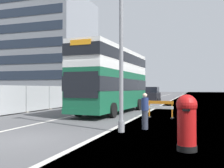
{
  "coord_description": "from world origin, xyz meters",
  "views": [
    {
      "loc": [
        6.29,
        -8.01,
        1.92
      ],
      "look_at": [
        1.31,
        7.31,
        2.2
      ],
      "focal_mm": 41.34,
      "sensor_mm": 36.0,
      "label": 1
    }
  ],
  "objects_px": {
    "roadworks_barrier": "(160,107)",
    "pedestrian_at_kerb": "(145,111)",
    "car_oncoming_near": "(152,95)",
    "double_decker_bus": "(113,79)",
    "lamppost_foreground": "(121,32)",
    "car_receding_mid": "(127,94)",
    "car_receding_far": "(143,93)",
    "red_pillar_postbox": "(187,120)"
  },
  "relations": [
    {
      "from": "roadworks_barrier",
      "to": "pedestrian_at_kerb",
      "type": "height_order",
      "value": "pedestrian_at_kerb"
    },
    {
      "from": "car_oncoming_near",
      "to": "double_decker_bus",
      "type": "bearing_deg",
      "value": -91.62
    },
    {
      "from": "lamppost_foreground",
      "to": "car_receding_mid",
      "type": "bearing_deg",
      "value": 104.13
    },
    {
      "from": "car_receding_far",
      "to": "pedestrian_at_kerb",
      "type": "distance_m",
      "value": 40.06
    },
    {
      "from": "double_decker_bus",
      "to": "lamppost_foreground",
      "type": "bearing_deg",
      "value": -70.06
    },
    {
      "from": "car_receding_mid",
      "to": "car_receding_far",
      "type": "distance_m",
      "value": 9.33
    },
    {
      "from": "car_receding_mid",
      "to": "car_oncoming_near",
      "type": "bearing_deg",
      "value": -50.97
    },
    {
      "from": "double_decker_bus",
      "to": "car_receding_mid",
      "type": "xyz_separation_m",
      "value": [
        -4.72,
        22.54,
        -1.6
      ]
    },
    {
      "from": "roadworks_barrier",
      "to": "pedestrian_at_kerb",
      "type": "bearing_deg",
      "value": -91.05
    },
    {
      "from": "roadworks_barrier",
      "to": "car_receding_mid",
      "type": "xyz_separation_m",
      "value": [
        -8.76,
        25.08,
        0.36
      ]
    },
    {
      "from": "double_decker_bus",
      "to": "car_oncoming_near",
      "type": "xyz_separation_m",
      "value": [
        0.46,
        16.15,
        -1.66
      ]
    },
    {
      "from": "double_decker_bus",
      "to": "car_oncoming_near",
      "type": "distance_m",
      "value": 16.24
    },
    {
      "from": "double_decker_bus",
      "to": "car_oncoming_near",
      "type": "bearing_deg",
      "value": 88.38
    },
    {
      "from": "car_oncoming_near",
      "to": "car_receding_far",
      "type": "xyz_separation_m",
      "value": [
        -4.3,
        15.68,
        -0.01
      ]
    },
    {
      "from": "car_receding_far",
      "to": "double_decker_bus",
      "type": "bearing_deg",
      "value": -83.12
    },
    {
      "from": "lamppost_foreground",
      "to": "car_receding_far",
      "type": "distance_m",
      "value": 41.12
    },
    {
      "from": "red_pillar_postbox",
      "to": "roadworks_barrier",
      "type": "xyz_separation_m",
      "value": [
        -1.92,
        8.66,
        -0.26
      ]
    },
    {
      "from": "car_oncoming_near",
      "to": "car_receding_mid",
      "type": "bearing_deg",
      "value": 129.03
    },
    {
      "from": "lamppost_foreground",
      "to": "car_receding_mid",
      "type": "xyz_separation_m",
      "value": [
        -7.83,
        31.1,
        -3.34
      ]
    },
    {
      "from": "double_decker_bus",
      "to": "pedestrian_at_kerb",
      "type": "bearing_deg",
      "value": -62.14
    },
    {
      "from": "roadworks_barrier",
      "to": "car_receding_far",
      "type": "xyz_separation_m",
      "value": [
        -7.88,
        34.36,
        0.29
      ]
    },
    {
      "from": "lamppost_foreground",
      "to": "roadworks_barrier",
      "type": "relative_size",
      "value": 5.57
    },
    {
      "from": "car_receding_mid",
      "to": "roadworks_barrier",
      "type": "bearing_deg",
      "value": -70.75
    },
    {
      "from": "double_decker_bus",
      "to": "car_receding_mid",
      "type": "height_order",
      "value": "double_decker_bus"
    },
    {
      "from": "red_pillar_postbox",
      "to": "car_oncoming_near",
      "type": "bearing_deg",
      "value": 101.36
    },
    {
      "from": "red_pillar_postbox",
      "to": "roadworks_barrier",
      "type": "distance_m",
      "value": 8.88
    },
    {
      "from": "car_oncoming_near",
      "to": "car_receding_mid",
      "type": "height_order",
      "value": "car_receding_mid"
    },
    {
      "from": "car_receding_mid",
      "to": "pedestrian_at_kerb",
      "type": "bearing_deg",
      "value": -73.89
    },
    {
      "from": "double_decker_bus",
      "to": "red_pillar_postbox",
      "type": "bearing_deg",
      "value": -62.01
    },
    {
      "from": "car_receding_mid",
      "to": "pedestrian_at_kerb",
      "type": "height_order",
      "value": "car_receding_mid"
    },
    {
      "from": "red_pillar_postbox",
      "to": "pedestrian_at_kerb",
      "type": "height_order",
      "value": "red_pillar_postbox"
    },
    {
      "from": "roadworks_barrier",
      "to": "car_oncoming_near",
      "type": "height_order",
      "value": "car_oncoming_near"
    },
    {
      "from": "double_decker_bus",
      "to": "pedestrian_at_kerb",
      "type": "distance_m",
      "value": 8.63
    },
    {
      "from": "red_pillar_postbox",
      "to": "pedestrian_at_kerb",
      "type": "bearing_deg",
      "value": 118.25
    },
    {
      "from": "red_pillar_postbox",
      "to": "car_oncoming_near",
      "type": "height_order",
      "value": "car_oncoming_near"
    },
    {
      "from": "double_decker_bus",
      "to": "red_pillar_postbox",
      "type": "distance_m",
      "value": 12.8
    },
    {
      "from": "car_receding_mid",
      "to": "car_receding_far",
      "type": "bearing_deg",
      "value": 84.58
    },
    {
      "from": "double_decker_bus",
      "to": "car_receding_mid",
      "type": "relative_size",
      "value": 2.83
    },
    {
      "from": "lamppost_foreground",
      "to": "roadworks_barrier",
      "type": "bearing_deg",
      "value": 81.19
    },
    {
      "from": "red_pillar_postbox",
      "to": "car_oncoming_near",
      "type": "relative_size",
      "value": 0.42
    },
    {
      "from": "pedestrian_at_kerb",
      "to": "car_receding_far",
      "type": "bearing_deg",
      "value": 101.21
    },
    {
      "from": "car_receding_far",
      "to": "pedestrian_at_kerb",
      "type": "relative_size",
      "value": 2.27
    }
  ]
}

